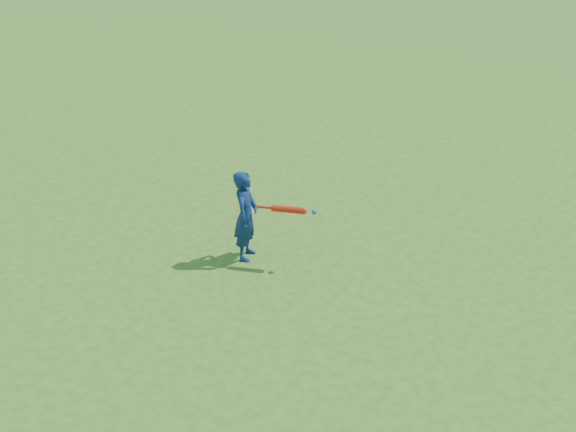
# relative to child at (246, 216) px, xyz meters

# --- Properties ---
(ground) EXTENTS (80.00, 80.00, 0.00)m
(ground) POSITION_rel_child_xyz_m (0.53, -0.25, -0.55)
(ground) COLOR #336217
(ground) RESTS_ON ground
(child) EXTENTS (0.39, 0.47, 1.10)m
(child) POSITION_rel_child_xyz_m (0.00, 0.00, 0.00)
(child) COLOR #10254D
(child) RESTS_ON ground
(bat_swing) EXTENTS (0.65, 0.31, 0.08)m
(bat_swing) POSITION_rel_child_xyz_m (0.51, 0.16, 0.15)
(bat_swing) COLOR red
(bat_swing) RESTS_ON ground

